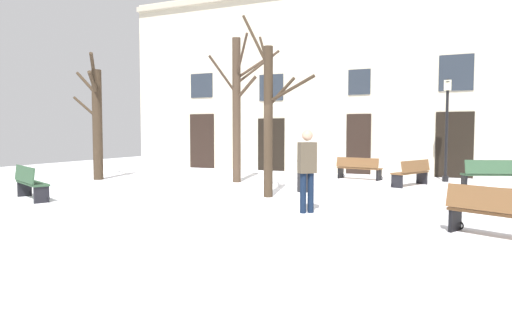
{
  "coord_description": "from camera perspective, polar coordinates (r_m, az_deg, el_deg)",
  "views": [
    {
      "loc": [
        6.11,
        -11.67,
        1.82
      ],
      "look_at": [
        0.0,
        1.54,
        0.89
      ],
      "focal_mm": 32.4,
      "sensor_mm": 36.0,
      "label": 1
    }
  ],
  "objects": [
    {
      "name": "bench_far_corner",
      "position": [
        15.81,
        27.2,
        -1.58
      ],
      "size": [
        1.82,
        1.07,
        0.94
      ],
      "rotation": [
        0.0,
        0.0,
        3.51
      ],
      "color": "#2D4C33",
      "rests_on": "ground"
    },
    {
      "name": "bench_by_litter_bin",
      "position": [
        16.0,
        18.66,
        -1.47
      ],
      "size": [
        1.1,
        1.76,
        0.86
      ],
      "rotation": [
        0.0,
        0.0,
        4.31
      ],
      "color": "brown",
      "rests_on": "ground"
    },
    {
      "name": "litter_bin",
      "position": [
        13.83,
        5.94,
        -1.99
      ],
      "size": [
        0.43,
        0.43,
        0.93
      ],
      "color": "black",
      "rests_on": "ground"
    },
    {
      "name": "tree_near_facade",
      "position": [
        18.11,
        -19.1,
        4.74
      ],
      "size": [
        2.2,
        1.53,
        4.52
      ],
      "color": "#382B1E",
      "rests_on": "ground"
    },
    {
      "name": "bench_near_center_tree",
      "position": [
        13.55,
        -26.14,
        -2.48
      ],
      "size": [
        1.73,
        1.1,
        0.9
      ],
      "rotation": [
        0.0,
        0.0,
        2.71
      ],
      "color": "#2D4C33",
      "rests_on": "ground"
    },
    {
      "name": "bench_facing_shops",
      "position": [
        8.78,
        27.91,
        -5.75
      ],
      "size": [
        1.76,
        1.14,
        0.89
      ],
      "rotation": [
        0.0,
        0.0,
        2.72
      ],
      "color": "brown",
      "rests_on": "ground"
    },
    {
      "name": "person_near_bench",
      "position": [
        10.24,
        6.32,
        -0.77
      ],
      "size": [
        0.43,
        0.42,
        1.84
      ],
      "rotation": [
        0.0,
        0.0,
        3.86
      ],
      "color": "black",
      "rests_on": "ground"
    },
    {
      "name": "tree_center",
      "position": [
        16.29,
        -2.28,
        6.77
      ],
      "size": [
        2.1,
        2.08,
        5.05
      ],
      "color": "#423326",
      "rests_on": "ground"
    },
    {
      "name": "bench_back_to_back_left",
      "position": [
        17.64,
        12.57,
        -0.99
      ],
      "size": [
        1.73,
        0.8,
        0.83
      ],
      "rotation": [
        0.0,
        0.0,
        2.95
      ],
      "color": "brown",
      "rests_on": "ground"
    },
    {
      "name": "tree_foreground",
      "position": [
        12.64,
        1.59,
        5.59
      ],
      "size": [
        2.37,
        0.72,
        5.12
      ],
      "color": "#382B1E",
      "rests_on": "ground"
    },
    {
      "name": "streetlamp",
      "position": [
        17.78,
        22.5,
        4.75
      ],
      "size": [
        0.3,
        0.3,
        3.67
      ],
      "color": "black",
      "rests_on": "ground"
    },
    {
      "name": "building_facade",
      "position": [
        20.63,
        7.53,
        10.11
      ],
      "size": [
        18.94,
        0.6,
        8.24
      ],
      "color": "beige",
      "rests_on": "ground"
    },
    {
      "name": "ground_plane",
      "position": [
        13.3,
        -2.79,
        -4.23
      ],
      "size": [
        30.31,
        30.31,
        0.0
      ],
      "primitive_type": "plane",
      "color": "white"
    }
  ]
}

